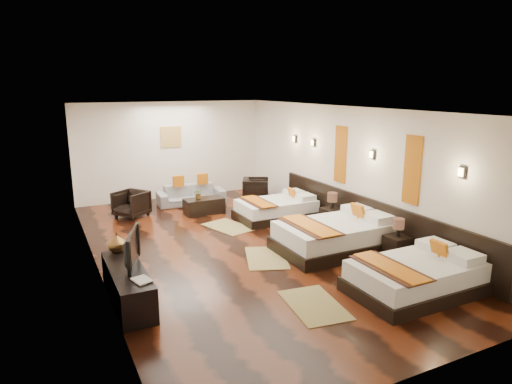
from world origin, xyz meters
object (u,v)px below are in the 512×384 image
bed_near (416,276)px  book (135,282)px  figurine (117,242)px  nightstand_b (332,216)px  armchair_left (131,204)px  sofa (191,195)px  table_plant (198,194)px  nightstand_a (397,245)px  tv (127,248)px  tv_console (128,285)px  bed_far (277,209)px  armchair_right (256,190)px  bed_mid (336,235)px  coffee_table (204,206)px

bed_near → book: 4.35m
figurine → bed_near: bearing=-30.9°
nightstand_b → armchair_left: 5.00m
sofa → table_plant: bearing=-93.7°
nightstand_a → nightstand_b: bearing=90.0°
nightstand_b → sofa: (-2.22, 3.56, -0.03)m
table_plant → book: bearing=-118.7°
nightstand_a → table_plant: bearing=117.0°
bed_near → tv: 4.57m
bed_near → sofa: (-1.47, 6.89, -0.00)m
nightstand_a → sofa: 6.09m
tv → figurine: bearing=24.6°
tv_console → book: bearing=-90.0°
tv_console → tv: size_ratio=1.91×
bed_far → armchair_right: size_ratio=2.63×
armchair_left → armchair_right: bearing=56.1°
figurine → book: bearing=-90.0°
sofa → armchair_right: 1.85m
armchair_right → tv_console: bearing=164.1°
tv → armchair_right: (4.45, 4.56, -0.49)m
bed_near → tv_console: 4.53m
bed_mid → coffee_table: 3.99m
bed_mid → tv: 4.19m
bed_far → figurine: size_ratio=6.01×
nightstand_b → table_plant: nightstand_b is taller
nightstand_a → tv_console: bearing=174.3°
bed_mid → nightstand_a: bearing=-50.6°
book → sofa: bearing=64.7°
tv_console → bed_mid: bearing=5.7°
bed_mid → sofa: size_ratio=1.27×
bed_mid → tv_console: size_ratio=1.31×
table_plant → coffee_table: bearing=-4.9°
figurine → armchair_right: bearing=40.8°
tv_console → armchair_left: bearing=78.2°
bed_far → book: 5.45m
bed_mid → armchair_right: (0.30, 4.26, 0.03)m
sofa → armchair_left: size_ratio=2.52×
sofa → table_plant: 1.08m
table_plant → armchair_left: bearing=162.4°
bed_far → sofa: bed_far is taller
tv_console → coffee_table: (2.72, 4.13, -0.08)m
bed_mid → coffee_table: bearing=111.7°
bed_near → armchair_right: bed_near is taller
bed_far → sofa: size_ratio=1.05×
nightstand_a → table_plant: (-2.36, 4.63, 0.25)m
nightstand_b → figurine: size_ratio=2.65×
tv_console → book: book is taller
nightstand_b → armchair_left: bearing=142.6°
armchair_left → bed_near: bearing=-7.5°
table_plant → bed_near: bearing=-74.6°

